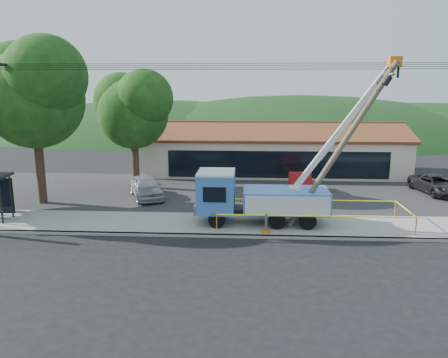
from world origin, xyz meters
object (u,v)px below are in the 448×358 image
object	(u,v)px
car_silver	(147,199)
utility_truck	(259,195)
leaning_pole	(346,139)
car_red	(300,195)
car_dark	(436,195)

from	to	relation	value
car_silver	utility_truck	bearing A→B (deg)	-58.07
leaning_pole	car_red	bearing A→B (deg)	100.07
car_dark	utility_truck	bearing A→B (deg)	-158.24
car_dark	car_red	bearing A→B (deg)	174.46
leaning_pole	car_dark	xyz separation A→B (m)	(8.48, 8.38, -4.96)
utility_truck	leaning_pole	distance (m)	5.56
utility_truck	leaning_pole	bearing A→B (deg)	-7.18
car_red	leaning_pole	bearing A→B (deg)	-76.86
leaning_pole	utility_truck	bearing A→B (deg)	172.82
car_red	car_dark	world-z (taller)	car_red
car_silver	car_dark	world-z (taller)	car_silver
car_red	car_dark	distance (m)	9.87
car_silver	leaning_pole	bearing A→B (deg)	-48.98
leaning_pole	car_dark	distance (m)	12.91
utility_truck	car_red	distance (m)	8.00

